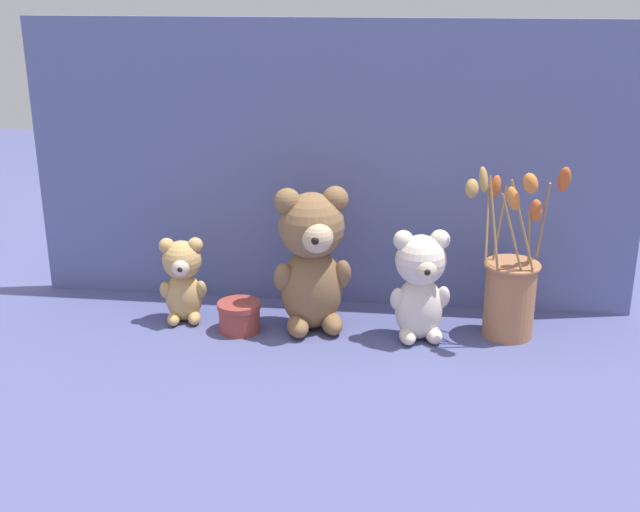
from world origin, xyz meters
TOP-DOWN VIEW (x-y plane):
  - ground_plane at (0.00, 0.00)m, footprint 4.00×4.00m
  - backdrop_wall at (0.00, 0.17)m, footprint 1.23×0.02m
  - teddy_bear_large at (-0.02, 0.02)m, footprint 0.16×0.15m
  - teddy_bear_medium at (0.19, 0.00)m, footprint 0.12×0.11m
  - teddy_bear_small at (-0.27, 0.02)m, footprint 0.10×0.09m
  - flower_vase at (0.36, 0.03)m, footprint 0.19×0.14m
  - decorative_tin_tall at (-0.15, -0.01)m, footprint 0.08×0.08m

SIDE VIEW (x-z plane):
  - ground_plane at x=0.00m, z-range 0.00..0.00m
  - decorative_tin_tall at x=-0.15m, z-range 0.00..0.06m
  - teddy_bear_small at x=-0.27m, z-range 0.00..0.18m
  - flower_vase at x=0.36m, z-range -0.07..0.27m
  - teddy_bear_medium at x=0.19m, z-range 0.00..0.22m
  - teddy_bear_large at x=-0.02m, z-range 0.01..0.29m
  - backdrop_wall at x=0.00m, z-range 0.00..0.58m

